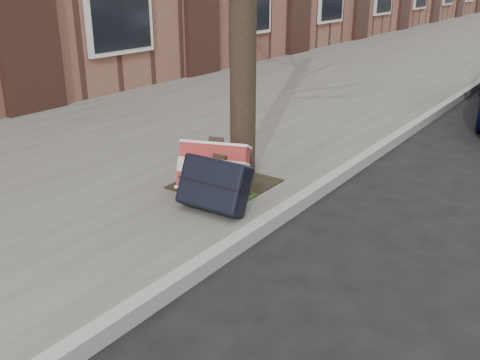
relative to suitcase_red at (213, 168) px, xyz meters
The scene contains 5 objects.
ground 2.23m from the suitcase_red, 26.46° to the right, with size 120.00×120.00×0.00m, color black.
near_sidewalk 14.13m from the suitcase_red, 97.04° to the left, with size 5.00×70.00×0.12m, color slate.
dirt_patch 0.33m from the suitcase_red, 98.04° to the left, with size 0.85×0.85×0.01m, color black.
suitcase_red is the anchor object (origin of this frame).
suitcase_navy 0.42m from the suitcase_red, 51.18° to the right, with size 0.63×0.20×0.45m, color black.
Camera 1 is at (0.96, -2.72, 2.05)m, focal length 40.00 mm.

